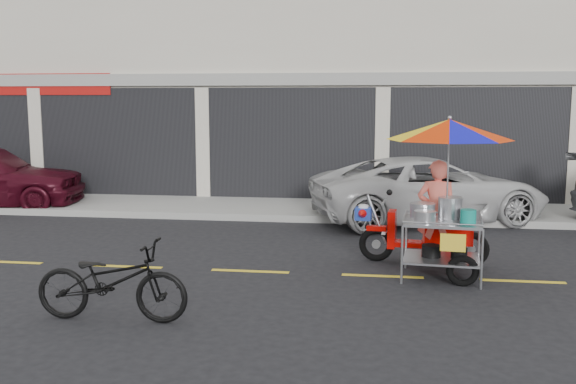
# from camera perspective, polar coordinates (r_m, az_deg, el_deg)

# --- Properties ---
(ground) EXTENTS (90.00, 90.00, 0.00)m
(ground) POSITION_cam_1_polar(r_m,az_deg,el_deg) (9.69, 8.39, -7.42)
(ground) COLOR black
(sidewalk) EXTENTS (45.00, 3.00, 0.15)m
(sidewalk) POSITION_cam_1_polar(r_m,az_deg,el_deg) (15.05, 8.27, -1.54)
(sidewalk) COLOR gray
(sidewalk) RESTS_ON ground
(shophouse_block) EXTENTS (36.00, 8.11, 10.40)m
(shophouse_block) POSITION_cam_1_polar(r_m,az_deg,el_deg) (20.21, 16.67, 12.50)
(shophouse_block) COLOR beige
(shophouse_block) RESTS_ON ground
(centerline) EXTENTS (42.00, 0.10, 0.01)m
(centerline) POSITION_cam_1_polar(r_m,az_deg,el_deg) (9.69, 8.39, -7.40)
(centerline) COLOR gold
(centerline) RESTS_ON ground
(white_pickup) EXTENTS (5.50, 3.86, 1.39)m
(white_pickup) POSITION_cam_1_polar(r_m,az_deg,el_deg) (14.04, 12.45, 0.22)
(white_pickup) COLOR silver
(white_pickup) RESTS_ON ground
(near_bicycle) EXTENTS (1.84, 0.67, 0.96)m
(near_bicycle) POSITION_cam_1_polar(r_m,az_deg,el_deg) (7.89, -15.39, -7.63)
(near_bicycle) COLOR black
(near_bicycle) RESTS_ON ground
(food_vendor_rig) EXTENTS (2.36, 2.06, 2.38)m
(food_vendor_rig) POSITION_cam_1_polar(r_m,az_deg,el_deg) (9.80, 13.55, 1.49)
(food_vendor_rig) COLOR black
(food_vendor_rig) RESTS_ON ground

